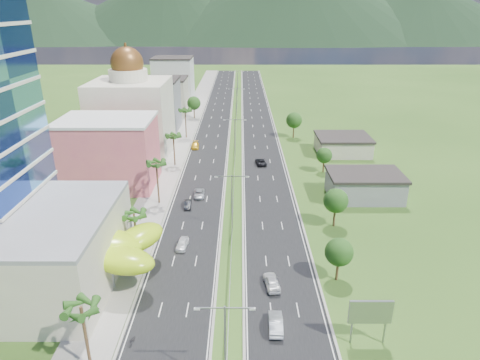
{
  "coord_description": "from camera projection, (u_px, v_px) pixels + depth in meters",
  "views": [
    {
      "loc": [
        1.58,
        -59.02,
        38.22
      ],
      "look_at": [
        1.42,
        17.61,
        7.0
      ],
      "focal_mm": 32.0,
      "sensor_mm": 36.0,
      "label": 1
    }
  ],
  "objects": [
    {
      "name": "car_silver_mid_left",
      "position": [
        199.0,
        194.0,
        92.14
      ],
      "size": [
        2.53,
        4.95,
        1.34
      ],
      "primitive_type": "imported",
      "rotation": [
        0.0,
        0.0,
        0.06
      ],
      "color": "#A7ABAF",
      "rests_on": "road_left"
    },
    {
      "name": "domed_building",
      "position": [
        132.0,
        113.0,
        115.78
      ],
      "size": [
        20.0,
        20.0,
        28.7
      ],
      "color": "beige",
      "rests_on": "ground"
    },
    {
      "name": "leafy_tree_rc",
      "position": [
        324.0,
        155.0,
        104.43
      ],
      "size": [
        3.85,
        3.85,
        6.33
      ],
      "color": "#47301C",
      "rests_on": "ground"
    },
    {
      "name": "pink_shophouse",
      "position": [
        109.0,
        154.0,
        95.94
      ],
      "size": [
        20.0,
        15.0,
        15.0
      ],
      "primitive_type": "cube",
      "color": "#D3566E",
      "rests_on": "ground"
    },
    {
      "name": "midrise_grey",
      "position": [
        154.0,
        105.0,
        140.2
      ],
      "size": [
        16.0,
        15.0,
        16.0
      ],
      "primitive_type": "cube",
      "color": "gray",
      "rests_on": "ground"
    },
    {
      "name": "car_silver_right",
      "position": [
        276.0,
        323.0,
        54.31
      ],
      "size": [
        1.9,
        5.03,
        1.64
      ],
      "primitive_type": "imported",
      "rotation": [
        0.0,
        0.0,
        3.11
      ],
      "color": "#B6BABF",
      "rests_on": "road_right"
    },
    {
      "name": "midrise_white",
      "position": [
        174.0,
        80.0,
        181.5
      ],
      "size": [
        16.0,
        15.0,
        18.0
      ],
      "primitive_type": "cube",
      "color": "silver",
      "rests_on": "ground"
    },
    {
      "name": "shed_far",
      "position": [
        343.0,
        145.0,
        119.13
      ],
      "size": [
        14.0,
        12.0,
        4.4
      ],
      "primitive_type": "cube",
      "color": "#BAB499",
      "rests_on": "ground"
    },
    {
      "name": "ground",
      "position": [
        231.0,
        261.0,
        69.08
      ],
      "size": [
        500.0,
        500.0,
        0.0
      ],
      "primitive_type": "plane",
      "color": "#2D5119",
      "rests_on": "ground"
    },
    {
      "name": "shed_near",
      "position": [
        364.0,
        187.0,
        91.24
      ],
      "size": [
        15.0,
        10.0,
        5.0
      ],
      "primitive_type": "cube",
      "color": "gray",
      "rests_on": "ground"
    },
    {
      "name": "car_yellow_far_left",
      "position": [
        195.0,
        145.0,
        123.91
      ],
      "size": [
        2.56,
        5.48,
        1.55
      ],
      "primitive_type": "imported",
      "rotation": [
        0.0,
        0.0,
        0.08
      ],
      "color": "gold",
      "rests_on": "road_left"
    },
    {
      "name": "road_right",
      "position": [
        257.0,
        122.0,
        152.41
      ],
      "size": [
        11.0,
        260.0,
        0.04
      ],
      "primitive_type": "cube",
      "color": "black",
      "rests_on": "ground"
    },
    {
      "name": "streetlight_median_a",
      "position": [
        225.0,
        340.0,
        43.38
      ],
      "size": [
        6.04,
        0.25,
        11.0
      ],
      "color": "gray",
      "rests_on": "ground"
    },
    {
      "name": "leafy_tree_rb",
      "position": [
        336.0,
        201.0,
        78.21
      ],
      "size": [
        4.55,
        4.55,
        7.47
      ],
      "color": "#47301C",
      "rests_on": "ground"
    },
    {
      "name": "car_dark_left",
      "position": [
        188.0,
        204.0,
        87.28
      ],
      "size": [
        1.67,
        4.12,
        1.33
      ],
      "primitive_type": "imported",
      "rotation": [
        0.0,
        0.0,
        0.07
      ],
      "color": "black",
      "rests_on": "road_left"
    },
    {
      "name": "streetlight_median_e",
      "position": [
        237.0,
        80.0,
        196.19
      ],
      "size": [
        6.04,
        0.25,
        11.0
      ],
      "color": "gray",
      "rests_on": "ground"
    },
    {
      "name": "leafy_tree_rd",
      "position": [
        294.0,
        120.0,
        131.77
      ],
      "size": [
        4.9,
        4.9,
        8.05
      ],
      "color": "#47301C",
      "rests_on": "ground"
    },
    {
      "name": "median_guardrail",
      "position": [
        236.0,
        134.0,
        135.52
      ],
      "size": [
        0.1,
        216.06,
        0.76
      ],
      "color": "gray",
      "rests_on": "ground"
    },
    {
      "name": "lime_canopy",
      "position": [
        96.0,
        247.0,
        63.53
      ],
      "size": [
        18.0,
        15.0,
        7.4
      ],
      "color": "#A6D214",
      "rests_on": "ground"
    },
    {
      "name": "leafy_tree_ra",
      "position": [
        339.0,
        252.0,
        62.62
      ],
      "size": [
        4.2,
        4.2,
        6.9
      ],
      "color": "#47301C",
      "rests_on": "ground"
    },
    {
      "name": "car_dark_far_right",
      "position": [
        261.0,
        162.0,
        110.9
      ],
      "size": [
        3.01,
        5.43,
        1.44
      ],
      "primitive_type": "imported",
      "rotation": [
        0.0,
        0.0,
        3.27
      ],
      "color": "black",
      "rests_on": "road_right"
    },
    {
      "name": "palm_tree_b",
      "position": [
        134.0,
        216.0,
        68.3
      ],
      "size": [
        3.6,
        3.6,
        8.1
      ],
      "color": "#47301C",
      "rests_on": "ground"
    },
    {
      "name": "motorcycle",
      "position": [
        132.0,
        340.0,
        51.96
      ],
      "size": [
        0.71,
        1.75,
        1.09
      ],
      "primitive_type": "imported",
      "rotation": [
        0.0,
        0.0,
        -0.12
      ],
      "color": "black",
      "rests_on": "road_left"
    },
    {
      "name": "palm_tree_d",
      "position": [
        173.0,
        137.0,
        107.94
      ],
      "size": [
        3.6,
        3.6,
        8.6
      ],
      "color": "#47301C",
      "rests_on": "ground"
    },
    {
      "name": "palm_tree_c",
      "position": [
        156.0,
        165.0,
        86.28
      ],
      "size": [
        3.6,
        3.6,
        9.6
      ],
      "color": "#47301C",
      "rests_on": "ground"
    },
    {
      "name": "midrise_beige",
      "position": [
        165.0,
        97.0,
        161.14
      ],
      "size": [
        16.0,
        15.0,
        13.0
      ],
      "primitive_type": "cube",
      "color": "#BAB499",
      "rests_on": "ground"
    },
    {
      "name": "palm_tree_e",
      "position": [
        185.0,
        112.0,
        130.8
      ],
      "size": [
        3.6,
        3.6,
        9.4
      ],
      "color": "#47301C",
      "rests_on": "ground"
    },
    {
      "name": "palm_tree_a",
      "position": [
        81.0,
        311.0,
        45.71
      ],
      "size": [
        3.6,
        3.6,
        9.1
      ],
      "color": "#47301C",
      "rests_on": "ground"
    },
    {
      "name": "car_white_near_right",
      "position": [
        272.0,
        282.0,
        62.47
      ],
      "size": [
        2.59,
        5.15,
        1.68
      ],
      "primitive_type": "imported",
      "rotation": [
        0.0,
        0.0,
        3.27
      ],
      "color": "silver",
      "rests_on": "road_right"
    },
    {
      "name": "sidewalk_left",
      "position": [
        189.0,
        121.0,
        152.44
      ],
      "size": [
        7.0,
        260.0,
        0.12
      ],
      "primitive_type": "cube",
      "color": "gray",
      "rests_on": "ground"
    },
    {
      "name": "leafy_tree_lfar",
      "position": [
        194.0,
        103.0,
        154.98
      ],
      "size": [
        4.9,
        4.9,
        8.05
      ],
      "color": "#47301C",
      "rests_on": "ground"
    },
    {
      "name": "streetlight_median_b",
      "position": [
        232.0,
        197.0,
        75.8
      ],
      "size": [
        6.04,
        0.25,
        11.0
      ],
      "color": "gray",
      "rests_on": "ground"
    },
    {
      "name": "mountain_ridge",
      "position": [
        292.0,
        42.0,
        485.7
      ],
      "size": [
        860.0,
        140.0,
        90.0
      ],
      "primitive_type": null,
      "color": "black",
      "rests_on": "ground"
    },
    {
      "name": "billboard",
      "position": [
        370.0,
        313.0,
        50.71
      ],
      "size": [
        5.2,
        0.35,
        6.2
      ],
      "color": "gray",
      "rests_on": "ground"
    },
    {
      "name": "road_left",
      "position": [
        215.0,
        122.0,
        152.44
      ],
      "size": [
        11.0,
        260.0,
        0.04
      ],
      "primitive_type": "cube",
      "color": "black",
      "rests_on": "ground"
    },
    {
      "name": "streetlight_median_c",
      "position": [
        235.0,
        135.0,
        112.84
      ],
      "size": [
        6.04,
        0.25,
        11.0
      ],
      "color": "gray",
      "rests_on": "ground"
    },
    {
      "name": "streetlight_median_d",
      "position": [
        237.0,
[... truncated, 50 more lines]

